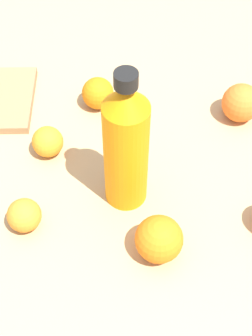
% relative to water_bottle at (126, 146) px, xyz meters
% --- Properties ---
extents(ground_plane, '(2.40, 2.40, 0.00)m').
position_rel_water_bottle_xyz_m(ground_plane, '(0.02, -0.00, -0.14)').
color(ground_plane, tan).
extents(water_bottle, '(0.08, 0.08, 0.30)m').
position_rel_water_bottle_xyz_m(water_bottle, '(0.00, 0.00, 0.00)').
color(water_bottle, orange).
rests_on(water_bottle, ground_plane).
extents(orange_1, '(0.08, 0.08, 0.08)m').
position_rel_water_bottle_xyz_m(orange_1, '(-0.02, 0.13, -0.10)').
color(orange_1, orange).
rests_on(orange_1, ground_plane).
extents(orange_2, '(0.06, 0.06, 0.06)m').
position_rel_water_bottle_xyz_m(orange_2, '(0.19, 0.02, -0.11)').
color(orange_2, orange).
rests_on(orange_2, ground_plane).
extents(orange_3, '(0.08, 0.08, 0.08)m').
position_rel_water_bottle_xyz_m(orange_3, '(-0.29, -0.13, -0.10)').
color(orange_3, orange).
rests_on(orange_3, ground_plane).
extents(orange_4, '(0.06, 0.06, 0.06)m').
position_rel_water_bottle_xyz_m(orange_4, '(0.12, -0.14, -0.11)').
color(orange_4, orange).
rests_on(orange_4, ground_plane).
extents(orange_5, '(0.07, 0.07, 0.07)m').
position_rel_water_bottle_xyz_m(orange_5, '(-0.01, -0.25, -0.11)').
color(orange_5, orange).
rests_on(orange_5, ground_plane).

